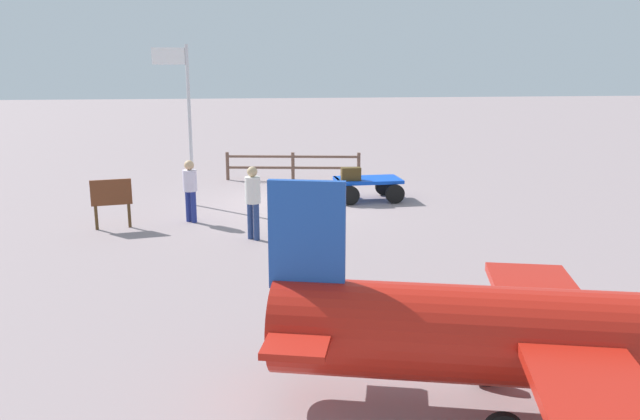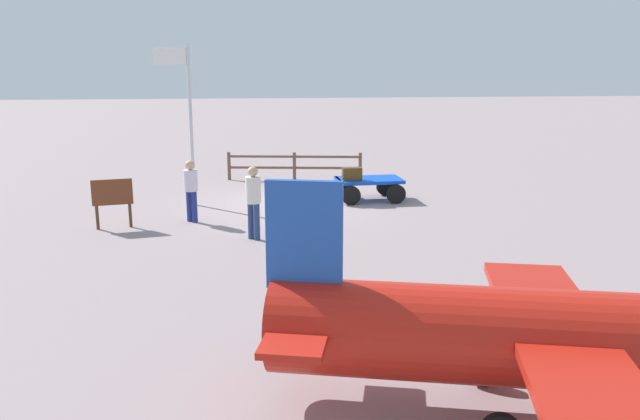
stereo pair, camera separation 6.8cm
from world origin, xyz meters
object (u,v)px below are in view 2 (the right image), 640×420
at_px(worker_trailing, 253,196).
at_px(flagpole, 186,112).
at_px(suitcase_dark, 352,174).
at_px(suitcase_olive, 320,201).
at_px(airplane_near, 580,339).
at_px(luggage_cart, 368,184).
at_px(worker_lead, 191,185).
at_px(signboard, 112,196).

xyz_separation_m(worker_trailing, flagpole, (1.78, -4.01, 1.70)).
relative_size(suitcase_dark, flagpole, 0.13).
xyz_separation_m(suitcase_olive, airplane_near, (-1.53, 11.74, 0.87)).
height_order(luggage_cart, worker_trailing, worker_trailing).
bearing_deg(worker_trailing, suitcase_olive, -120.53).
bearing_deg(airplane_near, worker_lead, -63.61).
height_order(worker_trailing, signboard, worker_trailing).
bearing_deg(flagpole, suitcase_dark, 177.10).
relative_size(worker_trailing, flagpole, 0.38).
distance_m(suitcase_olive, worker_trailing, 4.01).
bearing_deg(suitcase_olive, worker_trailing, 59.47).
bearing_deg(suitcase_olive, signboard, 18.95).
height_order(luggage_cart, airplane_near, airplane_near).
bearing_deg(signboard, suitcase_dark, -160.73).
relative_size(suitcase_dark, airplane_near, 0.08).
bearing_deg(signboard, worker_trailing, 157.07).
bearing_deg(flagpole, luggage_cart, -179.69).
bearing_deg(luggage_cart, suitcase_dark, 25.98).
distance_m(worker_trailing, airplane_near, 9.08).
distance_m(worker_trailing, signboard, 3.81).
distance_m(suitcase_dark, airplane_near, 12.14).
xyz_separation_m(suitcase_olive, flagpole, (3.77, -0.64, 2.58)).
bearing_deg(worker_trailing, flagpole, -65.99).
relative_size(luggage_cart, signboard, 1.60).
relative_size(worker_lead, flagpole, 0.36).
distance_m(luggage_cart, airplane_near, 12.41).
height_order(suitcase_dark, worker_trailing, worker_trailing).
height_order(suitcase_olive, signboard, signboard).
bearing_deg(suitcase_dark, worker_lead, 21.83).
bearing_deg(suitcase_dark, worker_trailing, 51.30).
bearing_deg(worker_lead, flagpole, -84.59).
bearing_deg(airplane_near, flagpole, -66.80).
bearing_deg(suitcase_olive, luggage_cart, -157.21).
xyz_separation_m(luggage_cart, flagpole, (5.36, 0.03, 2.25)).
relative_size(suitcase_olive, flagpole, 0.13).
height_order(suitcase_dark, worker_lead, worker_lead).
relative_size(worker_lead, airplane_near, 0.22).
bearing_deg(luggage_cart, worker_lead, 22.29).
relative_size(airplane_near, signboard, 5.92).
distance_m(flagpole, signboard, 3.61).
bearing_deg(suitcase_dark, airplane_near, 92.38).
xyz_separation_m(suitcase_dark, worker_lead, (4.60, 1.84, 0.11)).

